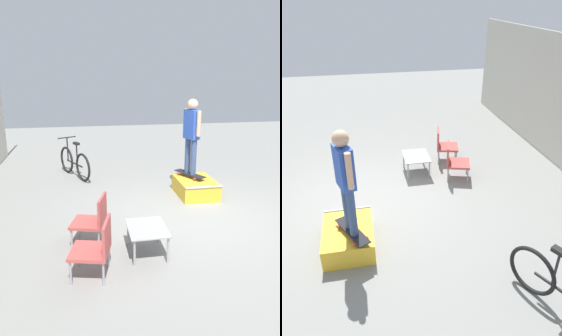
{
  "view_description": "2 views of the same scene",
  "coord_description": "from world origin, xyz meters",
  "views": [
    {
      "loc": [
        -5.57,
        2.08,
        2.72
      ],
      "look_at": [
        0.44,
        1.02,
        0.95
      ],
      "focal_mm": 35.0,
      "sensor_mm": 36.0,
      "label": 1
    },
    {
      "loc": [
        5.68,
        -0.07,
        3.84
      ],
      "look_at": [
        0.49,
        1.0,
        0.97
      ],
      "focal_mm": 35.0,
      "sensor_mm": 36.0,
      "label": 2
    }
  ],
  "objects": [
    {
      "name": "skateboard_on_ramp",
      "position": [
        1.42,
        -0.34,
        0.46
      ],
      "size": [
        0.85,
        0.56,
        0.07
      ],
      "rotation": [
        0.0,
        0.0,
        0.47
      ],
      "color": "black",
      "rests_on": "skate_ramp_box"
    },
    {
      "name": "patio_chair_left",
      "position": [
        -1.56,
        1.98,
        0.46
      ],
      "size": [
        0.63,
        0.63,
        0.84
      ],
      "rotation": [
        0.0,
        0.0,
        2.9
      ],
      "color": "#99999E",
      "rests_on": "ground_plane"
    },
    {
      "name": "person_skater",
      "position": [
        1.42,
        -0.34,
        1.48
      ],
      "size": [
        0.54,
        0.31,
        1.71
      ],
      "rotation": [
        0.0,
        0.0,
        0.33
      ],
      "color": "#384C7A",
      "rests_on": "skateboard_on_ramp"
    },
    {
      "name": "skate_ramp_box",
      "position": [
        1.23,
        -0.42,
        0.19
      ],
      "size": [
        1.1,
        0.83,
        0.4
      ],
      "color": "gold",
      "rests_on": "ground_plane"
    },
    {
      "name": "ground_plane",
      "position": [
        0.0,
        0.0,
        0.0
      ],
      "size": [
        24.0,
        24.0,
        0.0
      ],
      "primitive_type": "plane",
      "color": "gray"
    },
    {
      "name": "coffee_table",
      "position": [
        -1.08,
        1.18,
        0.38
      ],
      "size": [
        0.76,
        0.6,
        0.44
      ],
      "color": "#9E9EA3",
      "rests_on": "ground_plane"
    },
    {
      "name": "patio_chair_right",
      "position": [
        -0.65,
        1.98,
        0.46
      ],
      "size": [
        0.64,
        0.64,
        0.84
      ],
      "rotation": [
        0.0,
        0.0,
        2.86
      ],
      "color": "#99999E",
      "rests_on": "ground_plane"
    }
  ]
}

